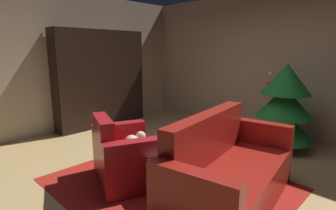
{
  "coord_description": "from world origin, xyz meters",
  "views": [
    {
      "loc": [
        2.29,
        -2.53,
        1.65
      ],
      "look_at": [
        -0.15,
        -0.04,
        0.93
      ],
      "focal_mm": 28.51,
      "sensor_mm": 36.0,
      "label": 1
    }
  ],
  "objects_px": {
    "decorated_tree": "(284,105)",
    "coffee_table": "(177,160)",
    "bookshelf_unit": "(107,79)",
    "bottle_on_table": "(190,143)",
    "armchair_red": "(125,157)",
    "couch_red": "(228,174)",
    "book_stack_on_table": "(179,152)"
  },
  "relations": [
    {
      "from": "bottle_on_table",
      "to": "decorated_tree",
      "type": "distance_m",
      "value": 2.16
    },
    {
      "from": "couch_red",
      "to": "armchair_red",
      "type": "bearing_deg",
      "value": -158.28
    },
    {
      "from": "armchair_red",
      "to": "book_stack_on_table",
      "type": "distance_m",
      "value": 0.75
    },
    {
      "from": "coffee_table",
      "to": "book_stack_on_table",
      "type": "xyz_separation_m",
      "value": [
        0.0,
        0.03,
        0.09
      ]
    },
    {
      "from": "bottle_on_table",
      "to": "decorated_tree",
      "type": "xyz_separation_m",
      "value": [
        0.24,
        2.14,
        0.17
      ]
    },
    {
      "from": "bottle_on_table",
      "to": "book_stack_on_table",
      "type": "bearing_deg",
      "value": -108.68
    },
    {
      "from": "armchair_red",
      "to": "coffee_table",
      "type": "relative_size",
      "value": 1.71
    },
    {
      "from": "bookshelf_unit",
      "to": "coffee_table",
      "type": "distance_m",
      "value": 3.36
    },
    {
      "from": "bottle_on_table",
      "to": "coffee_table",
      "type": "bearing_deg",
      "value": -107.44
    },
    {
      "from": "coffee_table",
      "to": "armchair_red",
      "type": "bearing_deg",
      "value": -159.83
    },
    {
      "from": "armchair_red",
      "to": "couch_red",
      "type": "relative_size",
      "value": 0.58
    },
    {
      "from": "book_stack_on_table",
      "to": "decorated_tree",
      "type": "distance_m",
      "value": 2.32
    },
    {
      "from": "bookshelf_unit",
      "to": "armchair_red",
      "type": "relative_size",
      "value": 1.77
    },
    {
      "from": "couch_red",
      "to": "book_stack_on_table",
      "type": "bearing_deg",
      "value": -158.6
    },
    {
      "from": "bookshelf_unit",
      "to": "book_stack_on_table",
      "type": "height_order",
      "value": "bookshelf_unit"
    },
    {
      "from": "couch_red",
      "to": "book_stack_on_table",
      "type": "distance_m",
      "value": 0.6
    },
    {
      "from": "couch_red",
      "to": "decorated_tree",
      "type": "relative_size",
      "value": 1.4
    },
    {
      "from": "coffee_table",
      "to": "bottle_on_table",
      "type": "distance_m",
      "value": 0.25
    },
    {
      "from": "armchair_red",
      "to": "book_stack_on_table",
      "type": "height_order",
      "value": "armchair_red"
    },
    {
      "from": "armchair_red",
      "to": "decorated_tree",
      "type": "xyz_separation_m",
      "value": [
        0.97,
        2.56,
        0.43
      ]
    },
    {
      "from": "armchair_red",
      "to": "coffee_table",
      "type": "xyz_separation_m",
      "value": [
        0.67,
        0.25,
        0.09
      ]
    },
    {
      "from": "couch_red",
      "to": "book_stack_on_table",
      "type": "relative_size",
      "value": 9.36
    },
    {
      "from": "bookshelf_unit",
      "to": "bottle_on_table",
      "type": "distance_m",
      "value": 3.33
    },
    {
      "from": "couch_red",
      "to": "bottle_on_table",
      "type": "distance_m",
      "value": 0.55
    },
    {
      "from": "book_stack_on_table",
      "to": "bottle_on_table",
      "type": "xyz_separation_m",
      "value": [
        0.05,
        0.15,
        0.08
      ]
    },
    {
      "from": "couch_red",
      "to": "bottle_on_table",
      "type": "bearing_deg",
      "value": -172.99
    },
    {
      "from": "decorated_tree",
      "to": "coffee_table",
      "type": "bearing_deg",
      "value": -97.28
    },
    {
      "from": "bookshelf_unit",
      "to": "coffee_table",
      "type": "relative_size",
      "value": 3.03
    },
    {
      "from": "armchair_red",
      "to": "bottle_on_table",
      "type": "bearing_deg",
      "value": 30.25
    },
    {
      "from": "couch_red",
      "to": "coffee_table",
      "type": "distance_m",
      "value": 0.6
    },
    {
      "from": "decorated_tree",
      "to": "couch_red",
      "type": "bearing_deg",
      "value": -83.19
    },
    {
      "from": "couch_red",
      "to": "coffee_table",
      "type": "relative_size",
      "value": 2.97
    }
  ]
}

